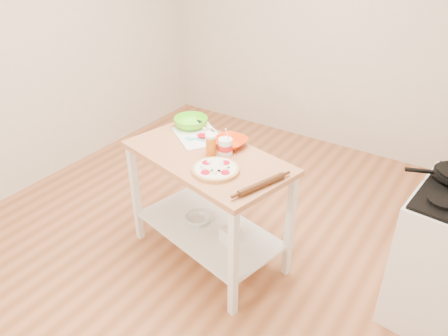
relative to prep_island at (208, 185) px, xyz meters
name	(u,v)px	position (x,y,z in m)	size (l,w,h in m)	color
room_shell	(208,86)	(-0.07, 0.13, 0.70)	(4.04, 4.54, 2.74)	#AD683F
prep_island	(208,185)	(0.00, 0.00, 0.00)	(1.31, 0.90, 0.90)	#B8784B
pizza	(216,169)	(0.17, -0.15, 0.27)	(0.31, 0.31, 0.05)	tan
cutting_board	(199,135)	(-0.22, 0.20, 0.26)	(0.50, 0.47, 0.04)	white
spatula	(195,139)	(-0.20, 0.12, 0.27)	(0.15, 0.05, 0.01)	#4BC8CB
knife	(203,124)	(-0.31, 0.37, 0.27)	(0.26, 0.13, 0.01)	silver
orange_bowl	(230,142)	(0.06, 0.20, 0.28)	(0.24, 0.24, 0.06)	#F74004
green_bowl	(191,123)	(-0.36, 0.30, 0.29)	(0.26, 0.26, 0.08)	#5DE01A
beer_pint	(211,145)	(0.02, 0.02, 0.33)	(0.08, 0.08, 0.15)	#CE640F
yogurt_tub	(225,147)	(0.10, 0.08, 0.31)	(0.10, 0.10, 0.21)	white
rolling_pin	(262,185)	(0.52, -0.15, 0.27)	(0.04, 0.04, 0.36)	#522B12
shelf_glass_bowl	(198,219)	(-0.11, 0.01, -0.36)	(0.20, 0.20, 0.06)	silver
shelf_bin	(230,235)	(0.22, -0.04, -0.33)	(0.12, 0.12, 0.12)	white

